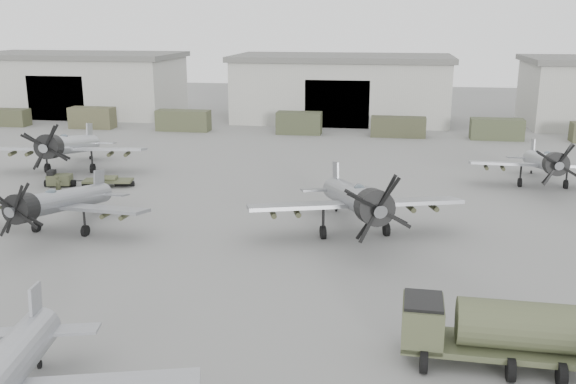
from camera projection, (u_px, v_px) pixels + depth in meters
name	position (u px, v px, depth m)	size (l,w,h in m)	color
ground	(227.00, 327.00, 28.72)	(220.00, 220.00, 0.00)	slate
hangar_left	(79.00, 83.00, 92.54)	(29.00, 14.80, 8.70)	#A5A49A
hangar_center	(342.00, 88.00, 86.61)	(29.00, 14.80, 8.70)	#A5A49A
support_truck_0	(4.00, 117.00, 82.70)	(6.39, 2.20, 2.17)	#3C3E28
support_truck_1	(92.00, 118.00, 80.75)	(5.60, 2.20, 2.64)	#46452D
support_truck_2	(183.00, 120.00, 78.90)	(6.57, 2.20, 2.53)	#3F422B
support_truck_3	(299.00, 123.00, 76.64)	(5.34, 2.20, 2.64)	#393D28
support_truck_4	(398.00, 127.00, 74.86)	(6.32, 2.20, 2.32)	#383A26
support_truck_5	(497.00, 129.00, 73.12)	(5.88, 2.20, 2.40)	#3D432C
aircraft_mid_1	(57.00, 202.00, 40.53)	(11.73, 10.56, 4.68)	gray
aircraft_mid_2	(356.00, 200.00, 39.84)	(13.62, 12.26, 5.45)	gray
aircraft_far_0	(67.00, 146.00, 56.86)	(13.70, 12.33, 5.44)	#A1A4A9
aircraft_far_1	(545.00, 162.00, 51.84)	(11.80, 10.62, 4.75)	#989BA1
fuel_tanker	(490.00, 328.00, 25.27)	(7.15, 3.11, 2.73)	#464B31
tug_trailer	(78.00, 180.00, 52.73)	(6.99, 2.46, 1.38)	#44482F
ground_crew	(58.00, 186.00, 49.65)	(0.61, 0.40, 1.66)	#42452D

